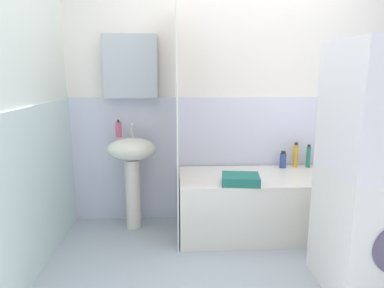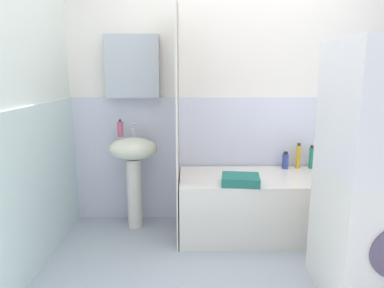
# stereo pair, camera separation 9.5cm
# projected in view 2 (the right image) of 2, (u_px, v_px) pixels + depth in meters

# --- Properties ---
(wall_back_tiled) EXTENTS (3.60, 0.18, 2.40)m
(wall_back_tiled) POSITION_uv_depth(u_px,v_px,m) (228.00, 104.00, 3.31)
(wall_back_tiled) COLOR white
(wall_back_tiled) RESTS_ON ground_plane
(wall_left_tiled) EXTENTS (0.07, 1.81, 2.40)m
(wall_left_tiled) POSITION_uv_depth(u_px,v_px,m) (25.00, 118.00, 2.39)
(wall_left_tiled) COLOR white
(wall_left_tiled) RESTS_ON ground_plane
(sink) EXTENTS (0.44, 0.34, 0.85)m
(sink) POSITION_uv_depth(u_px,v_px,m) (133.00, 162.00, 3.17)
(sink) COLOR silver
(sink) RESTS_ON ground_plane
(faucet) EXTENTS (0.03, 0.12, 0.12)m
(faucet) POSITION_uv_depth(u_px,v_px,m) (134.00, 130.00, 3.19)
(faucet) COLOR silver
(faucet) RESTS_ON sink
(soap_dispenser) EXTENTS (0.05, 0.05, 0.16)m
(soap_dispenser) POSITION_uv_depth(u_px,v_px,m) (120.00, 129.00, 3.17)
(soap_dispenser) COLOR #BE5072
(soap_dispenser) RESTS_ON sink
(bathtub) EXTENTS (1.45, 0.68, 0.53)m
(bathtub) POSITION_uv_depth(u_px,v_px,m) (261.00, 205.00, 3.11)
(bathtub) COLOR silver
(bathtub) RESTS_ON ground_plane
(shower_curtain) EXTENTS (0.01, 0.68, 2.00)m
(shower_curtain) POSITION_uv_depth(u_px,v_px,m) (178.00, 124.00, 2.95)
(shower_curtain) COLOR white
(shower_curtain) RESTS_ON ground_plane
(conditioner_bottle) EXTENTS (0.04, 0.04, 0.18)m
(conditioner_bottle) POSITION_uv_depth(u_px,v_px,m) (323.00, 159.00, 3.30)
(conditioner_bottle) COLOR #BE4871
(conditioner_bottle) RESTS_ON bathtub
(shampoo_bottle) EXTENTS (0.04, 0.04, 0.22)m
(shampoo_bottle) POSITION_uv_depth(u_px,v_px,m) (311.00, 158.00, 3.29)
(shampoo_bottle) COLOR #237C5F
(shampoo_bottle) RESTS_ON bathtub
(body_wash_bottle) EXTENTS (0.05, 0.05, 0.24)m
(body_wash_bottle) POSITION_uv_depth(u_px,v_px,m) (298.00, 156.00, 3.30)
(body_wash_bottle) COLOR gold
(body_wash_bottle) RESTS_ON bathtub
(lotion_bottle) EXTENTS (0.06, 0.06, 0.16)m
(lotion_bottle) POSITION_uv_depth(u_px,v_px,m) (285.00, 161.00, 3.28)
(lotion_bottle) COLOR #344995
(lotion_bottle) RESTS_ON bathtub
(towel_folded) EXTENTS (0.33, 0.28, 0.07)m
(towel_folded) POSITION_uv_depth(u_px,v_px,m) (241.00, 180.00, 2.83)
(towel_folded) COLOR #236D61
(towel_folded) RESTS_ON bathtub
(washer_dryer_stack) EXTENTS (0.56, 0.61, 1.62)m
(washer_dryer_stack) POSITION_uv_depth(u_px,v_px,m) (375.00, 175.00, 2.14)
(washer_dryer_stack) COLOR white
(washer_dryer_stack) RESTS_ON ground_plane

